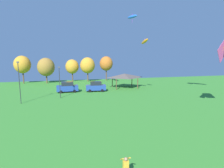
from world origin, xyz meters
TOP-DOWN VIEW (x-y plane):
  - person_standing_far_right at (-2.51, 9.60)m, footprint 0.52×0.50m
  - kite_flying_1 at (14.80, 20.21)m, footprint 3.07×1.37m
  - kite_flying_2 at (9.38, 33.84)m, footprint 0.77×2.70m
  - kite_flying_4 at (5.02, 29.46)m, footprint 1.36×2.29m
  - parked_car_leftmost at (-6.23, 39.41)m, footprint 4.66×2.15m
  - parked_car_second_from_left at (-0.00, 38.86)m, footprint 4.55×2.22m
  - park_pavilion at (7.78, 41.84)m, footprint 7.00×5.26m
  - light_post_0 at (-7.54, 34.09)m, footprint 0.36×0.20m
  - light_post_1 at (-13.79, 31.53)m, footprint 0.36×0.20m
  - treeline_tree_0 at (-18.82, 55.53)m, footprint 4.62×4.62m
  - treeline_tree_1 at (-12.28, 54.49)m, footprint 4.89×4.89m
  - treeline_tree_2 at (-4.80, 56.72)m, footprint 4.10×4.10m
  - treeline_tree_3 at (-0.07, 55.52)m, footprint 4.56×4.56m
  - treeline_tree_4 at (6.16, 56.64)m, footprint 4.28×4.28m

SIDE VIEW (x-z plane):
  - person_standing_far_right at x=-2.51m, z-range 0.11..1.86m
  - parked_car_second_from_left at x=0.00m, z-range -0.01..2.24m
  - parked_car_leftmost at x=-6.23m, z-range -0.01..2.32m
  - park_pavilion at x=7.78m, z-range 1.28..4.88m
  - light_post_0 at x=-7.54m, z-range 0.40..6.39m
  - light_post_1 at x=-13.79m, z-range 0.41..7.44m
  - treeline_tree_2 at x=-4.80m, z-range 1.21..8.17m
  - treeline_tree_1 at x=-12.28m, z-range 1.04..8.52m
  - treeline_tree_3 at x=-0.07m, z-range 1.28..8.87m
  - treeline_tree_0 at x=-18.82m, z-range 1.49..9.57m
  - treeline_tree_4 at x=6.16m, z-range 1.58..9.50m
  - kite_flying_1 at x=14.80m, z-range 6.93..10.26m
  - kite_flying_2 at x=9.38m, z-range 10.20..11.49m
  - kite_flying_4 at x=5.02m, z-range 13.77..15.23m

